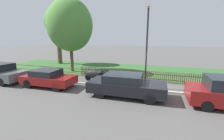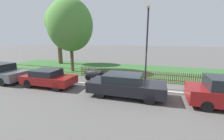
{
  "view_description": "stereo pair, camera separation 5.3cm",
  "coord_description": "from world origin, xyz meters",
  "px_view_note": "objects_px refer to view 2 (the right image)",
  "views": [
    {
      "loc": [
        1.16,
        -9.65,
        3.44
      ],
      "look_at": [
        -2.18,
        0.81,
        1.1
      ],
      "focal_mm": 24.0,
      "sensor_mm": 36.0,
      "label": 1
    },
    {
      "loc": [
        1.21,
        -9.64,
        3.44
      ],
      "look_at": [
        -2.18,
        0.81,
        1.1
      ],
      "focal_mm": 24.0,
      "sensor_mm": 36.0,
      "label": 2
    }
  ],
  "objects_px": {
    "covered_motorcycle": "(96,74)",
    "tree_behind_motorcycle": "(70,25)",
    "parked_car_silver_hatchback": "(0,72)",
    "parked_car_navy_estate": "(126,85)",
    "parked_car_black_saloon": "(48,78)",
    "street_lamp": "(147,38)",
    "tree_nearest_kerb": "(58,23)"
  },
  "relations": [
    {
      "from": "parked_car_navy_estate",
      "to": "tree_behind_motorcycle",
      "type": "bearing_deg",
      "value": 142.91
    },
    {
      "from": "parked_car_black_saloon",
      "to": "covered_motorcycle",
      "type": "relative_size",
      "value": 1.93
    },
    {
      "from": "parked_car_silver_hatchback",
      "to": "parked_car_navy_estate",
      "type": "distance_m",
      "value": 10.37
    },
    {
      "from": "tree_behind_motorcycle",
      "to": "street_lamp",
      "type": "relative_size",
      "value": 1.34
    },
    {
      "from": "parked_car_navy_estate",
      "to": "tree_nearest_kerb",
      "type": "height_order",
      "value": "tree_nearest_kerb"
    },
    {
      "from": "parked_car_navy_estate",
      "to": "street_lamp",
      "type": "distance_m",
      "value": 3.39
    },
    {
      "from": "parked_car_navy_estate",
      "to": "covered_motorcycle",
      "type": "relative_size",
      "value": 2.33
    },
    {
      "from": "parked_car_navy_estate",
      "to": "tree_nearest_kerb",
      "type": "relative_size",
      "value": 0.61
    },
    {
      "from": "parked_car_black_saloon",
      "to": "street_lamp",
      "type": "relative_size",
      "value": 0.69
    },
    {
      "from": "parked_car_silver_hatchback",
      "to": "tree_nearest_kerb",
      "type": "distance_m",
      "value": 10.13
    },
    {
      "from": "parked_car_silver_hatchback",
      "to": "street_lamp",
      "type": "xyz_separation_m",
      "value": [
        11.34,
        1.78,
        2.71
      ]
    },
    {
      "from": "parked_car_silver_hatchback",
      "to": "parked_car_navy_estate",
      "type": "bearing_deg",
      "value": 1.98
    },
    {
      "from": "parked_car_navy_estate",
      "to": "parked_car_silver_hatchback",
      "type": "bearing_deg",
      "value": 179.64
    },
    {
      "from": "tree_behind_motorcycle",
      "to": "street_lamp",
      "type": "distance_m",
      "value": 8.67
    },
    {
      "from": "covered_motorcycle",
      "to": "street_lamp",
      "type": "height_order",
      "value": "street_lamp"
    },
    {
      "from": "parked_car_silver_hatchback",
      "to": "tree_nearest_kerb",
      "type": "xyz_separation_m",
      "value": [
        -0.84,
        8.93,
        4.71
      ]
    },
    {
      "from": "tree_nearest_kerb",
      "to": "parked_car_black_saloon",
      "type": "bearing_deg",
      "value": -57.91
    },
    {
      "from": "parked_car_navy_estate",
      "to": "street_lamp",
      "type": "bearing_deg",
      "value": 59.85
    },
    {
      "from": "covered_motorcycle",
      "to": "tree_behind_motorcycle",
      "type": "distance_m",
      "value": 6.33
    },
    {
      "from": "parked_car_silver_hatchback",
      "to": "tree_behind_motorcycle",
      "type": "relative_size",
      "value": 0.62
    },
    {
      "from": "parked_car_black_saloon",
      "to": "covered_motorcycle",
      "type": "height_order",
      "value": "parked_car_black_saloon"
    },
    {
      "from": "covered_motorcycle",
      "to": "tree_nearest_kerb",
      "type": "height_order",
      "value": "tree_nearest_kerb"
    },
    {
      "from": "parked_car_navy_estate",
      "to": "covered_motorcycle",
      "type": "bearing_deg",
      "value": 140.37
    },
    {
      "from": "tree_nearest_kerb",
      "to": "tree_behind_motorcycle",
      "type": "distance_m",
      "value": 5.76
    },
    {
      "from": "street_lamp",
      "to": "covered_motorcycle",
      "type": "bearing_deg",
      "value": 170.24
    },
    {
      "from": "covered_motorcycle",
      "to": "parked_car_navy_estate",
      "type": "bearing_deg",
      "value": -38.67
    },
    {
      "from": "parked_car_navy_estate",
      "to": "street_lamp",
      "type": "height_order",
      "value": "street_lamp"
    },
    {
      "from": "tree_nearest_kerb",
      "to": "parked_car_silver_hatchback",
      "type": "bearing_deg",
      "value": -84.6
    },
    {
      "from": "parked_car_black_saloon",
      "to": "covered_motorcycle",
      "type": "bearing_deg",
      "value": 39.41
    },
    {
      "from": "parked_car_silver_hatchback",
      "to": "parked_car_black_saloon",
      "type": "bearing_deg",
      "value": 3.26
    },
    {
      "from": "parked_car_silver_hatchback",
      "to": "parked_car_black_saloon",
      "type": "relative_size",
      "value": 1.2
    },
    {
      "from": "tree_nearest_kerb",
      "to": "street_lamp",
      "type": "xyz_separation_m",
      "value": [
        12.18,
        -7.15,
        -1.99
      ]
    }
  ]
}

